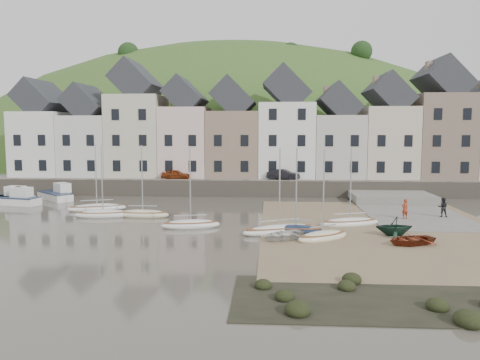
# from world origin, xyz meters

# --- Properties ---
(ground) EXTENTS (160.00, 160.00, 0.00)m
(ground) POSITION_xyz_m (0.00, 0.00, 0.00)
(ground) COLOR #413B33
(ground) RESTS_ON ground
(quay_land) EXTENTS (90.00, 30.00, 1.50)m
(quay_land) POSITION_xyz_m (0.00, 32.00, 0.75)
(quay_land) COLOR #385823
(quay_land) RESTS_ON ground
(quay_street) EXTENTS (70.00, 7.00, 0.10)m
(quay_street) POSITION_xyz_m (0.00, 20.50, 1.55)
(quay_street) COLOR slate
(quay_street) RESTS_ON quay_land
(seawall) EXTENTS (70.00, 1.20, 1.80)m
(seawall) POSITION_xyz_m (0.00, 17.00, 0.90)
(seawall) COLOR slate
(seawall) RESTS_ON ground
(beach) EXTENTS (18.00, 26.00, 0.06)m
(beach) POSITION_xyz_m (11.00, 0.00, 0.03)
(beach) COLOR #7C644B
(beach) RESTS_ON ground
(slipway) EXTENTS (8.00, 18.00, 0.12)m
(slipway) POSITION_xyz_m (15.00, 8.00, 0.06)
(slipway) COLOR slate
(slipway) RESTS_ON ground
(hillside) EXTENTS (134.40, 84.00, 84.00)m
(hillside) POSITION_xyz_m (-5.00, 60.00, -17.99)
(hillside) COLOR #385823
(hillside) RESTS_ON ground
(townhouse_terrace) EXTENTS (61.05, 8.00, 13.93)m
(townhouse_terrace) POSITION_xyz_m (1.76, 24.00, 7.32)
(townhouse_terrace) COLOR silver
(townhouse_terrace) RESTS_ON quay_land
(sailboat_0) EXTENTS (5.44, 3.16, 6.32)m
(sailboat_0) POSITION_xyz_m (-13.22, 6.98, 0.26)
(sailboat_0) COLOR white
(sailboat_0) RESTS_ON ground
(sailboat_1) EXTENTS (4.91, 2.23, 6.32)m
(sailboat_1) POSITION_xyz_m (-11.53, 3.77, 0.26)
(sailboat_1) COLOR white
(sailboat_1) RESTS_ON ground
(sailboat_2) EXTENTS (4.55, 1.63, 6.32)m
(sailboat_2) POSITION_xyz_m (-8.16, 4.02, 0.26)
(sailboat_2) COLOR beige
(sailboat_2) RESTS_ON ground
(sailboat_3) EXTENTS (4.70, 2.51, 6.32)m
(sailboat_3) POSITION_xyz_m (-3.36, -0.15, 0.26)
(sailboat_3) COLOR white
(sailboat_3) RESTS_ON ground
(sailboat_4) EXTENTS (5.81, 3.87, 6.32)m
(sailboat_4) POSITION_xyz_m (3.31, -1.66, 0.26)
(sailboat_4) COLOR white
(sailboat_4) RESTS_ON ground
(sailboat_5) EXTENTS (4.07, 1.80, 6.32)m
(sailboat_5) POSITION_xyz_m (4.50, -1.68, 0.27)
(sailboat_5) COLOR #152342
(sailboat_5) RESTS_ON ground
(sailboat_6) EXTENTS (5.13, 3.02, 6.32)m
(sailboat_6) POSITION_xyz_m (8.82, 1.39, 0.26)
(sailboat_6) COLOR white
(sailboat_6) RESTS_ON ground
(sailboat_7) EXTENTS (4.23, 3.62, 6.32)m
(sailboat_7) POSITION_xyz_m (6.20, -3.61, 0.27)
(sailboat_7) COLOR beige
(sailboat_7) RESTS_ON ground
(motorboat_0) EXTENTS (5.26, 2.48, 1.70)m
(motorboat_0) POSITION_xyz_m (-23.60, 10.81, 0.58)
(motorboat_0) COLOR white
(motorboat_0) RESTS_ON ground
(motorboat_1) EXTENTS (5.62, 2.82, 1.70)m
(motorboat_1) POSITION_xyz_m (-22.51, 9.85, 0.58)
(motorboat_1) COLOR white
(motorboat_1) RESTS_ON ground
(motorboat_2) EXTENTS (5.05, 4.88, 1.70)m
(motorboat_2) POSITION_xyz_m (-19.97, 13.53, 0.58)
(motorboat_2) COLOR white
(motorboat_2) RESTS_ON ground
(rowboat_white) EXTENTS (3.93, 3.78, 0.66)m
(rowboat_white) POSITION_xyz_m (3.50, -3.87, 0.39)
(rowboat_white) COLOR silver
(rowboat_white) RESTS_ON beach
(rowboat_green) EXTENTS (2.72, 2.40, 1.34)m
(rowboat_green) POSITION_xyz_m (11.25, -2.24, 0.73)
(rowboat_green) COLOR #153125
(rowboat_green) RESTS_ON beach
(rowboat_red) EXTENTS (3.85, 3.34, 0.67)m
(rowboat_red) POSITION_xyz_m (11.68, -4.80, 0.39)
(rowboat_red) COLOR maroon
(rowboat_red) RESTS_ON beach
(person_red) EXTENTS (0.70, 0.59, 1.63)m
(person_red) POSITION_xyz_m (13.67, 3.96, 0.94)
(person_red) COLOR maroon
(person_red) RESTS_ON slipway
(person_dark) EXTENTS (0.92, 0.80, 1.62)m
(person_dark) POSITION_xyz_m (17.09, 5.03, 0.93)
(person_dark) COLOR black
(person_dark) RESTS_ON slipway
(car_left) EXTENTS (3.35, 1.37, 1.14)m
(car_left) POSITION_xyz_m (-8.35, 19.50, 2.17)
(car_left) COLOR maroon
(car_left) RESTS_ON quay_street
(car_right) EXTENTS (3.94, 2.30, 1.23)m
(car_right) POSITION_xyz_m (4.13, 19.50, 2.21)
(car_right) COLOR black
(car_right) RESTS_ON quay_street
(shore_rocks) EXTENTS (14.00, 6.20, 0.73)m
(shore_rocks) POSITION_xyz_m (8.30, -15.44, 0.13)
(shore_rocks) COLOR black
(shore_rocks) RESTS_ON ground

